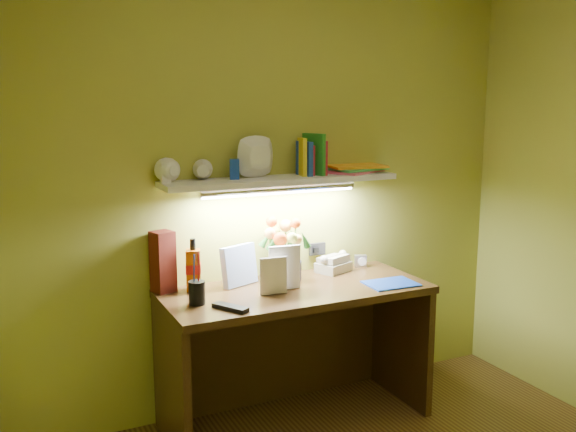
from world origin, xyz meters
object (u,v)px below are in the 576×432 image
(desk, at_px, (296,355))
(flower_bouquet, at_px, (283,248))
(telephone, at_px, (333,262))
(whisky_bottle, at_px, (193,265))
(desk_clock, at_px, (360,261))

(desk, height_order, flower_bouquet, flower_bouquet)
(telephone, relative_size, whisky_bottle, 0.67)
(flower_bouquet, distance_m, desk_clock, 0.55)
(telephone, xyz_separation_m, whisky_bottle, (-0.83, -0.01, 0.08))
(flower_bouquet, height_order, desk_clock, flower_bouquet)
(whisky_bottle, bearing_deg, telephone, 0.44)
(desk, bearing_deg, desk_clock, 22.66)
(telephone, bearing_deg, flower_bouquet, 160.96)
(telephone, bearing_deg, desk_clock, -15.14)
(flower_bouquet, relative_size, whisky_bottle, 1.29)
(desk_clock, relative_size, whisky_bottle, 0.25)
(desk, xyz_separation_m, desk_clock, (0.54, 0.22, 0.41))
(telephone, relative_size, desk_clock, 2.63)
(desk_clock, xyz_separation_m, whisky_bottle, (-1.03, -0.03, 0.10))
(flower_bouquet, height_order, telephone, flower_bouquet)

